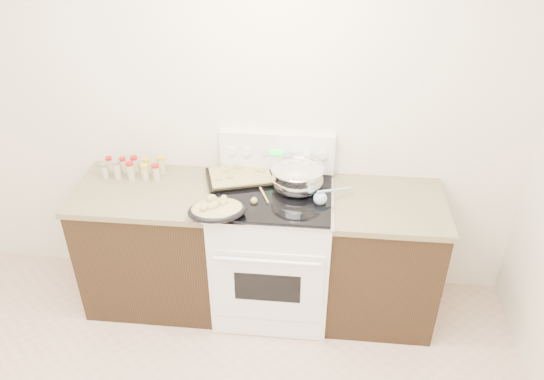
# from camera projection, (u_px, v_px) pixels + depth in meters

# --- Properties ---
(room_shell) EXTENTS (4.10, 3.60, 2.75)m
(room_shell) POSITION_uv_depth(u_px,v_px,m) (128.00, 227.00, 1.78)
(room_shell) COLOR white
(room_shell) RESTS_ON ground
(counter_left) EXTENTS (0.93, 0.67, 0.92)m
(counter_left) POSITION_uv_depth(u_px,v_px,m) (155.00, 244.00, 3.69)
(counter_left) COLOR black
(counter_left) RESTS_ON ground
(counter_right) EXTENTS (0.73, 0.67, 0.92)m
(counter_right) POSITION_uv_depth(u_px,v_px,m) (381.00, 258.00, 3.56)
(counter_right) COLOR black
(counter_right) RESTS_ON ground
(kitchen_range) EXTENTS (0.78, 0.73, 1.22)m
(kitchen_range) POSITION_uv_depth(u_px,v_px,m) (273.00, 249.00, 3.60)
(kitchen_range) COLOR white
(kitchen_range) RESTS_ON ground
(mixing_bowl) EXTENTS (0.35, 0.35, 0.20)m
(mixing_bowl) POSITION_uv_depth(u_px,v_px,m) (297.00, 178.00, 3.36)
(mixing_bowl) COLOR silver
(mixing_bowl) RESTS_ON kitchen_range
(roasting_pan) EXTENTS (0.40, 0.32, 0.12)m
(roasting_pan) POSITION_uv_depth(u_px,v_px,m) (217.00, 209.00, 3.12)
(roasting_pan) COLOR black
(roasting_pan) RESTS_ON kitchen_range
(baking_sheet) EXTENTS (0.51, 0.42, 0.06)m
(baking_sheet) POSITION_uv_depth(u_px,v_px,m) (240.00, 176.00, 3.50)
(baking_sheet) COLOR black
(baking_sheet) RESTS_ON kitchen_range
(wooden_spoon) EXTENTS (0.12, 0.23, 0.04)m
(wooden_spoon) POSITION_uv_depth(u_px,v_px,m) (257.00, 198.00, 3.29)
(wooden_spoon) COLOR tan
(wooden_spoon) RESTS_ON kitchen_range
(blue_ladle) EXTENTS (0.24, 0.19, 0.10)m
(blue_ladle) POSITION_uv_depth(u_px,v_px,m) (322.00, 197.00, 3.25)
(blue_ladle) COLOR #84AEC5
(blue_ladle) RESTS_ON kitchen_range
(spice_jars) EXTENTS (0.41, 0.16, 0.13)m
(spice_jars) POSITION_uv_depth(u_px,v_px,m) (135.00, 168.00, 3.55)
(spice_jars) COLOR #BFB28C
(spice_jars) RESTS_ON counter_left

